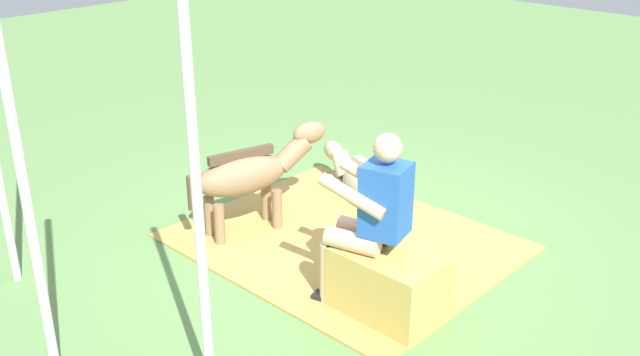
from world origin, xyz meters
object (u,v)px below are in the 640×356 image
(pony_standing, at_px, (251,174))
(tent_pole_mid, at_px, (27,203))
(hay_bale, at_px, (388,284))
(pony_lying, at_px, (367,184))
(person_seated, at_px, (370,213))
(tent_pole_left, at_px, (198,216))

(pony_standing, height_order, tent_pole_mid, tent_pole_mid)
(hay_bale, distance_m, pony_standing, 1.72)
(pony_lying, bearing_deg, pony_standing, 72.60)
(pony_standing, height_order, pony_lying, pony_standing)
(person_seated, relative_size, pony_lying, 1.02)
(pony_standing, relative_size, tent_pole_mid, 0.54)
(hay_bale, bearing_deg, tent_pole_mid, 61.63)
(hay_bale, distance_m, tent_pole_mid, 2.48)
(hay_bale, height_order, pony_standing, pony_standing)
(person_seated, bearing_deg, tent_pole_left, 86.86)
(hay_bale, xyz_separation_m, pony_lying, (1.33, -1.35, -0.06))
(tent_pole_mid, bearing_deg, pony_standing, -74.84)
(hay_bale, xyz_separation_m, pony_standing, (1.68, -0.21, 0.30))
(pony_standing, bearing_deg, person_seated, 171.20)
(hay_bale, height_order, person_seated, person_seated)
(pony_standing, distance_m, tent_pole_mid, 2.39)
(tent_pole_left, bearing_deg, pony_lying, -68.68)
(pony_lying, distance_m, tent_pole_left, 3.16)
(hay_bale, relative_size, pony_lying, 0.57)
(pony_standing, xyz_separation_m, pony_lying, (-0.36, -1.14, -0.36))
(tent_pole_left, bearing_deg, tent_pole_mid, 34.14)
(pony_lying, height_order, tent_pole_mid, tent_pole_mid)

